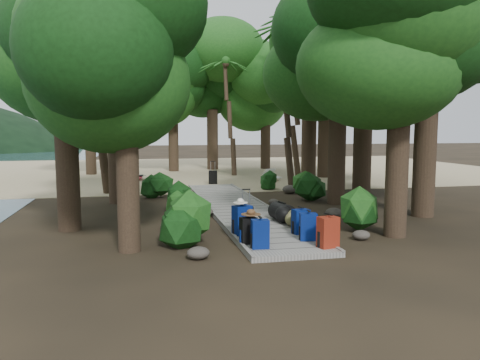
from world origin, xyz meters
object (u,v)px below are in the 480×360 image
object	(u,v)px
backpack_right_b	(308,225)
sun_lounger	(273,175)
suitcase_on_boardwalk	(246,218)
lone_suitcase_on_sand	(213,177)
backpack_right_a	(328,230)
backpack_right_d	(299,220)
backpack_left_a	(260,232)
kayak	(139,177)
duffel_right_khaki	(291,217)
duffel_right_black	(282,212)
backpack_right_c	(301,220)
backpack_left_b	(248,229)
backpack_left_c	(242,218)

from	to	relation	value
backpack_right_b	sun_lounger	world-z (taller)	backpack_right_b
suitcase_on_boardwalk	lone_suitcase_on_sand	distance (m)	10.57
backpack_right_a	backpack_right_d	xyz separation A→B (m)	(-0.03, 1.74, -0.10)
backpack_left_a	kayak	world-z (taller)	backpack_left_a
duffel_right_khaki	suitcase_on_boardwalk	world-z (taller)	suitcase_on_boardwalk
backpack_right_a	suitcase_on_boardwalk	bearing A→B (deg)	109.21
duffel_right_black	kayak	xyz separation A→B (m)	(-3.84, 12.26, -0.19)
duffel_right_khaki	backpack_right_a	bearing A→B (deg)	-106.96
lone_suitcase_on_sand	duffel_right_black	bearing A→B (deg)	-80.68
kayak	backpack_right_c	bearing A→B (deg)	-70.50
backpack_right_b	lone_suitcase_on_sand	distance (m)	11.98
sun_lounger	duffel_right_black	bearing A→B (deg)	-114.44
backpack_right_c	suitcase_on_boardwalk	xyz separation A→B (m)	(-1.19, 0.76, -0.04)
backpack_right_b	duffel_right_khaki	bearing A→B (deg)	94.52
backpack_left_a	kayak	bearing A→B (deg)	102.41
backpack_right_c	backpack_right_d	world-z (taller)	backpack_right_c
backpack_left_b	sun_lounger	xyz separation A→B (m)	(4.33, 12.98, -0.15)
backpack_left_b	duffel_right_khaki	world-z (taller)	backpack_left_b
backpack_left_c	backpack_left_b	bearing A→B (deg)	-112.86
backpack_right_d	lone_suitcase_on_sand	distance (m)	10.95
backpack_left_a	backpack_right_d	world-z (taller)	backpack_left_a
backpack_right_c	backpack_right_d	size ratio (longest dim) A/B	1.23
backpack_right_b	backpack_right_c	size ratio (longest dim) A/B	1.05
backpack_left_b	backpack_right_c	bearing A→B (deg)	17.75
backpack_right_b	duffel_right_khaki	xyz separation A→B (m)	(0.19, 1.79, -0.16)
backpack_left_a	suitcase_on_boardwalk	distance (m)	1.90
backpack_left_a	backpack_left_b	size ratio (longest dim) A/B	1.06
duffel_right_khaki	lone_suitcase_on_sand	xyz separation A→B (m)	(-0.52, 10.19, 0.03)
backpack_right_b	duffel_right_khaki	world-z (taller)	backpack_right_b
duffel_right_black	suitcase_on_boardwalk	world-z (taller)	suitcase_on_boardwalk
backpack_right_c	kayak	world-z (taller)	backpack_right_c
backpack_right_c	duffel_right_khaki	xyz separation A→B (m)	(0.13, 1.11, -0.14)
backpack_right_d	lone_suitcase_on_sand	size ratio (longest dim) A/B	0.84
backpack_right_a	backpack_right_b	size ratio (longest dim) A/B	1.07
backpack_right_b	sun_lounger	bearing A→B (deg)	88.03
backpack_left_a	backpack_right_a	world-z (taller)	backpack_right_a
kayak	sun_lounger	world-z (taller)	sun_lounger
backpack_right_a	sun_lounger	distance (m)	13.97
backpack_left_a	backpack_right_a	bearing A→B (deg)	-6.56
suitcase_on_boardwalk	kayak	size ratio (longest dim) A/B	0.19
backpack_right_c	suitcase_on_boardwalk	world-z (taller)	backpack_right_c
duffel_right_black	kayak	size ratio (longest dim) A/B	0.25
backpack_left_c	backpack_right_b	distance (m)	1.62
backpack_right_c	backpack_right_d	bearing A→B (deg)	66.29
backpack_right_a	backpack_right_d	distance (m)	1.74
backpack_right_d	backpack_right_c	bearing A→B (deg)	-117.84
backpack_left_c	sun_lounger	xyz separation A→B (m)	(4.27, 12.10, -0.22)
backpack_left_c	backpack_right_a	xyz separation A→B (m)	(1.53, -1.60, -0.02)
duffel_right_black	backpack_right_d	bearing A→B (deg)	-98.28
backpack_left_a	sun_lounger	xyz separation A→B (m)	(4.18, 13.45, -0.17)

